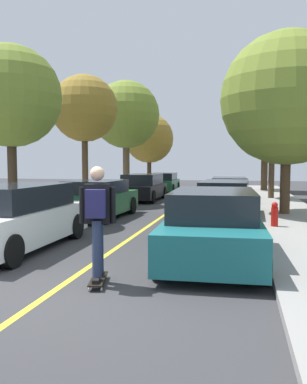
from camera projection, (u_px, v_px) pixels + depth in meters
The scene contains 19 objects.
ground at pixel (50, 294), 6.05m from camera, with size 80.00×80.00×0.00m, color #353538.
center_line at pixel (124, 242), 9.95m from camera, with size 0.12×39.20×0.01m, color gold.
parked_car_left_nearest at pixel (14, 218), 9.17m from camera, with size 1.94×4.43×1.46m.
parked_car_left_near at pixel (97, 199), 14.46m from camera, with size 2.08×4.21×1.34m.
parked_car_left_far at pixel (142, 187), 21.18m from camera, with size 1.99×4.47×1.37m.
parked_car_left_farthest at pixel (163, 183), 26.86m from camera, with size 1.94×4.22×1.29m.
parked_car_right_nearest at pixel (214, 226), 8.24m from camera, with size 2.07×4.67×1.41m.
parked_car_right_near at pixel (225, 199), 14.36m from camera, with size 2.01×4.69×1.33m.
parked_car_right_far at pixel (229, 190), 19.63m from camera, with size 2.05×4.64×1.26m.
street_tree_left_nearest at pixel (11, 97), 12.71m from camera, with size 3.20×3.20×5.52m.
street_tree_left_near at pixel (84, 109), 18.71m from camera, with size 3.09×3.09×5.88m.
street_tree_left_far at pixel (126, 115), 25.47m from camera, with size 4.24×4.24×6.97m.
street_tree_left_farthest at pixel (149, 139), 32.03m from camera, with size 3.86×3.86×5.67m.
street_tree_right_nearest at pixel (287, 99), 14.26m from camera, with size 4.69×4.69×6.43m.
street_tree_right_near at pixel (273, 105), 20.67m from camera, with size 3.97×3.97×6.78m.
street_tree_right_far at pixel (265, 127), 26.97m from camera, with size 4.28×4.28×6.37m.
fire_hydrant at pixel (275, 214), 11.60m from camera, with size 0.20×0.20×0.70m.
skateboard at pixel (98, 279), 6.53m from camera, with size 0.39×0.87×0.10m.
skateboarder at pixel (97, 215), 6.42m from camera, with size 0.59×0.71×1.80m.
Camera 1 is at (2.77, -5.47, 1.96)m, focal length 37.83 mm.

